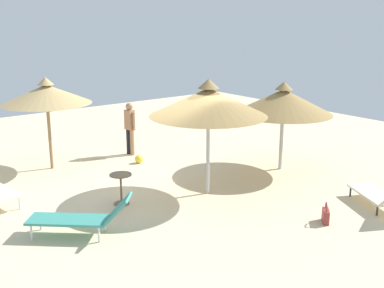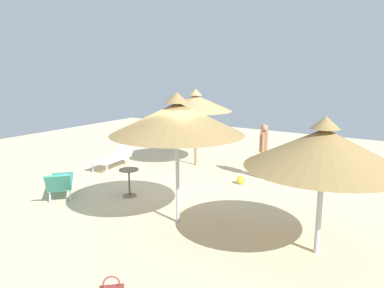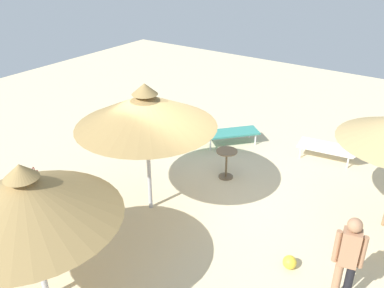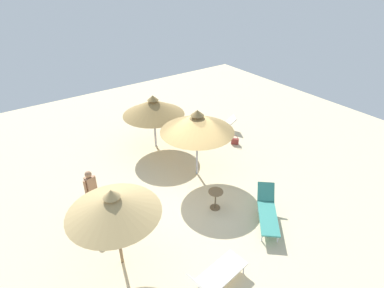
{
  "view_description": "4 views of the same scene",
  "coord_description": "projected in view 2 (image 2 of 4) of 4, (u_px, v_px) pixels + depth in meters",
  "views": [
    {
      "loc": [
        -6.45,
        -9.28,
        4.23
      ],
      "look_at": [
        0.0,
        -0.98,
        1.44
      ],
      "focal_mm": 44.52,
      "sensor_mm": 36.0,
      "label": 1
    },
    {
      "loc": [
        5.05,
        -6.93,
        3.32
      ],
      "look_at": [
        0.67,
        -0.09,
        1.65
      ],
      "focal_mm": 34.33,
      "sensor_mm": 36.0,
      "label": 2
    },
    {
      "loc": [
        6.25,
        4.26,
        5.28
      ],
      "look_at": [
        -0.13,
        -0.19,
        1.37
      ],
      "focal_mm": 38.13,
      "sensor_mm": 36.0,
      "label": 3
    },
    {
      "loc": [
        -7.68,
        5.52,
        7.55
      ],
      "look_at": [
        0.87,
        -0.59,
        1.36
      ],
      "focal_mm": 29.17,
      "sensor_mm": 36.0,
      "label": 4
    }
  ],
  "objects": [
    {
      "name": "person_standing_edge",
      "position": [
        264.0,
        147.0,
        11.21
      ],
      "size": [
        0.28,
        0.45,
        1.67
      ],
      "color": "black",
      "rests_on": "ground"
    },
    {
      "name": "parasol_umbrella_back",
      "position": [
        177.0,
        118.0,
        7.63
      ],
      "size": [
        2.83,
        2.83,
        2.85
      ],
      "color": "#B2B2B7",
      "rests_on": "ground"
    },
    {
      "name": "ground",
      "position": [
        171.0,
        208.0,
        9.06
      ],
      "size": [
        24.0,
        24.0,
        0.1
      ],
      "primitive_type": "cube",
      "color": "beige"
    },
    {
      "name": "side_table_round",
      "position": [
        129.0,
        178.0,
        9.65
      ],
      "size": [
        0.52,
        0.52,
        0.73
      ],
      "color": "brown",
      "rests_on": "ground"
    },
    {
      "name": "lounge_chair_far_left",
      "position": [
        115.0,
        156.0,
        12.52
      ],
      "size": [
        0.89,
        1.82,
        0.86
      ],
      "color": "silver",
      "rests_on": "ground"
    },
    {
      "name": "parasol_umbrella_near_right",
      "position": [
        324.0,
        148.0,
        6.35
      ],
      "size": [
        2.76,
        2.76,
        2.53
      ],
      "color": "#B2B2B7",
      "rests_on": "ground"
    },
    {
      "name": "parasol_umbrella_near_left",
      "position": [
        196.0,
        103.0,
        12.44
      ],
      "size": [
        2.49,
        2.49,
        2.65
      ],
      "color": "olive",
      "rests_on": "ground"
    },
    {
      "name": "beach_ball",
      "position": [
        241.0,
        180.0,
        10.73
      ],
      "size": [
        0.25,
        0.25,
        0.25
      ],
      "primitive_type": "sphere",
      "color": "yellow",
      "rests_on": "ground"
    },
    {
      "name": "lounge_chair_far_right",
      "position": [
        60.0,
        182.0,
        9.58
      ],
      "size": [
        1.93,
        1.79,
        0.87
      ],
      "color": "teal",
      "rests_on": "ground"
    }
  ]
}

